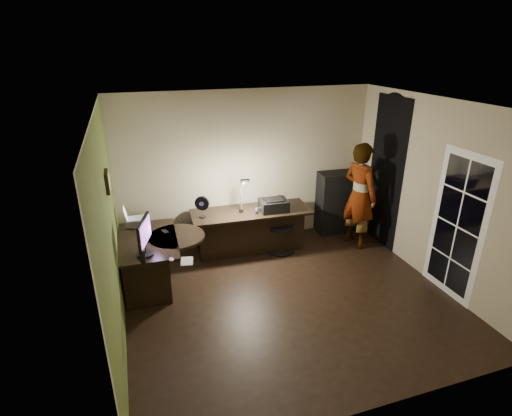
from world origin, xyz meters
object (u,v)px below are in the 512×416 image
object	(u,v)px
cabinet	(338,202)
office_chair	(281,226)
person	(360,195)
desk_right	(251,231)
desk_left	(150,263)
monitor	(144,242)

from	to	relation	value
cabinet	office_chair	size ratio (longest dim) A/B	1.27
office_chair	person	xyz separation A→B (m)	(1.38, -0.19, 0.47)
desk_right	cabinet	distance (m)	1.84
desk_right	desk_left	bearing A→B (deg)	-158.61
desk_left	person	size ratio (longest dim) A/B	0.72
desk_left	cabinet	xyz separation A→B (m)	(3.56, 0.85, 0.20)
office_chair	person	bearing A→B (deg)	-29.33
monitor	desk_left	bearing A→B (deg)	99.69
cabinet	desk_right	bearing A→B (deg)	-168.13
desk_right	office_chair	size ratio (longest dim) A/B	2.17
desk_left	office_chair	world-z (taller)	office_chair
person	cabinet	bearing A→B (deg)	-10.24
desk_left	desk_right	distance (m)	1.84
desk_left	monitor	distance (m)	0.74
desk_right	office_chair	xyz separation A→B (m)	(0.48, -0.15, 0.09)
desk_right	monitor	bearing A→B (deg)	-147.16
office_chair	person	size ratio (longest dim) A/B	0.50
desk_left	person	distance (m)	3.66
monitor	person	xyz separation A→B (m)	(3.67, 0.71, -0.04)
desk_right	person	world-z (taller)	person
desk_left	cabinet	world-z (taller)	cabinet
monitor	cabinet	bearing A→B (deg)	36.66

